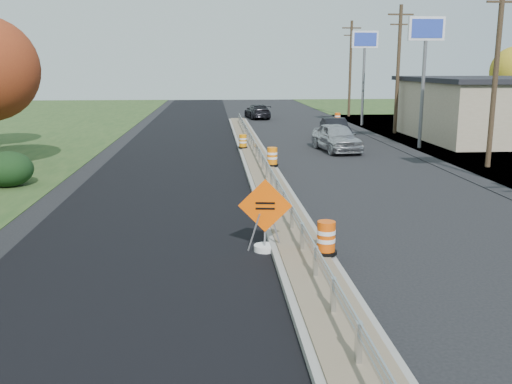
{
  "coord_description": "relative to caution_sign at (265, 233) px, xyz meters",
  "views": [
    {
      "loc": [
        -2.33,
        -18.43,
        4.99
      ],
      "look_at": [
        -0.99,
        -0.84,
        1.1
      ],
      "focal_mm": 40.0,
      "sensor_mm": 36.0,
      "label": 1
    }
  ],
  "objects": [
    {
      "name": "milled_overlay",
      "position": [
        -3.46,
        13.46,
        -0.51
      ],
      "size": [
        7.2,
        120.0,
        0.01
      ],
      "primitive_type": "cube",
      "color": "black",
      "rests_on": "ground"
    },
    {
      "name": "pylon_sign_north",
      "position": [
        11.44,
        33.46,
        5.96
      ],
      "size": [
        2.2,
        0.3,
        7.9
      ],
      "color": "slate",
      "rests_on": "ground"
    },
    {
      "name": "hedge_north",
      "position": [
        -10.06,
        9.46,
        0.24
      ],
      "size": [
        2.09,
        2.09,
        1.52
      ],
      "primitive_type": "ellipsoid",
      "color": "black",
      "rests_on": "ground"
    },
    {
      "name": "caution_sign",
      "position": [
        0.0,
        0.0,
        0.0
      ],
      "size": [
        1.47,
        0.61,
        2.03
      ],
      "rotation": [
        0.0,
        0.0,
        -0.12
      ],
      "color": "white",
      "rests_on": "ground"
    },
    {
      "name": "car_silver",
      "position": [
        6.01,
        18.64,
        0.32
      ],
      "size": [
        2.57,
        5.11,
        1.67
      ],
      "primitive_type": "imported",
      "rotation": [
        0.0,
        0.0,
        0.13
      ],
      "color": "#B7B7BC",
      "rests_on": "ground"
    },
    {
      "name": "barrel_median_far",
      "position": [
        0.39,
        18.81,
        0.1
      ],
      "size": [
        0.55,
        0.55,
        0.81
      ],
      "color": "black",
      "rests_on": "median"
    },
    {
      "name": "median",
      "position": [
        0.94,
        11.46,
        -0.41
      ],
      "size": [
        1.6,
        55.0,
        0.23
      ],
      "color": "gray",
      "rests_on": "ground"
    },
    {
      "name": "pylon_sign_mid",
      "position": [
        11.44,
        19.46,
        5.96
      ],
      "size": [
        2.2,
        0.3,
        7.9
      ],
      "color": "slate",
      "rests_on": "ground"
    },
    {
      "name": "guardrail",
      "position": [
        0.94,
        12.46,
        0.21
      ],
      "size": [
        0.1,
        46.15,
        0.72
      ],
      "color": "silver",
      "rests_on": "median"
    },
    {
      "name": "car_dark_far",
      "position": [
        3.01,
        40.94,
        0.18
      ],
      "size": [
        2.52,
        5.0,
        1.39
      ],
      "primitive_type": "imported",
      "rotation": [
        0.0,
        0.0,
        3.26
      ],
      "color": "black",
      "rests_on": "ground"
    },
    {
      "name": "ground",
      "position": [
        0.94,
        3.46,
        -0.52
      ],
      "size": [
        140.0,
        140.0,
        0.0
      ],
      "primitive_type": "plane",
      "color": "black",
      "rests_on": "ground"
    },
    {
      "name": "utility_pole_nmid",
      "position": [
        12.44,
        27.46,
        4.42
      ],
      "size": [
        1.9,
        0.26,
        9.4
      ],
      "color": "#473523",
      "rests_on": "ground"
    },
    {
      "name": "barrel_median_mid",
      "position": [
        1.49,
        12.48,
        0.15
      ],
      "size": [
        0.61,
        0.61,
        0.9
      ],
      "color": "black",
      "rests_on": "median"
    },
    {
      "name": "barrel_median_near",
      "position": [
        1.49,
        -1.01,
        0.13
      ],
      "size": [
        0.59,
        0.59,
        0.87
      ],
      "color": "black",
      "rests_on": "median"
    },
    {
      "name": "car_dark_mid",
      "position": [
        7.21,
        24.63,
        0.19
      ],
      "size": [
        1.58,
        4.34,
        1.42
      ],
      "primitive_type": "imported",
      "rotation": [
        0.0,
        0.0,
        -0.02
      ],
      "color": "black",
      "rests_on": "ground"
    },
    {
      "name": "utility_pole_smid",
      "position": [
        12.44,
        12.46,
        4.42
      ],
      "size": [
        1.9,
        0.26,
        9.4
      ],
      "color": "#473523",
      "rests_on": "ground"
    },
    {
      "name": "barrel_shoulder_far",
      "position": [
        9.81,
        35.72,
        -0.07
      ],
      "size": [
        0.63,
        0.63,
        0.93
      ],
      "color": "black",
      "rests_on": "ground"
    },
    {
      "name": "utility_pole_north",
      "position": [
        12.44,
        42.46,
        4.42
      ],
      "size": [
        1.9,
        0.26,
        9.4
      ],
      "color": "#473523",
      "rests_on": "ground"
    }
  ]
}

